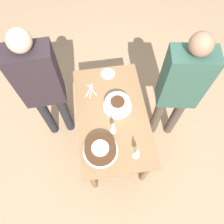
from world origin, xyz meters
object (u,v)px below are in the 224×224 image
object	(u,v)px
wine_glass_near	(137,151)
person_cutting	(42,86)
cake_front_chocolate	(100,150)
person_watching	(180,88)
cake_center_white	(117,104)
wine_glass_far	(113,125)

from	to	relation	value
wine_glass_near	person_cutting	xyz separation A→B (m)	(-0.75, -0.81, 0.13)
cake_front_chocolate	person_watching	size ratio (longest dim) A/B	0.20
wine_glass_near	cake_front_chocolate	bearing A→B (deg)	-106.40
cake_center_white	person_watching	distance (m)	0.64
cake_front_chocolate	wine_glass_near	bearing A→B (deg)	73.60
person_cutting	person_watching	distance (m)	1.34
cake_center_white	wine_glass_far	size ratio (longest dim) A/B	1.51
cake_center_white	person_cutting	bearing A→B (deg)	-105.05
cake_front_chocolate	wine_glass_near	distance (m)	0.35
cake_center_white	cake_front_chocolate	xyz separation A→B (m)	(0.46, -0.24, -0.00)
wine_glass_near	wine_glass_far	xyz separation A→B (m)	(-0.28, -0.18, -0.01)
wine_glass_far	person_watching	bearing A→B (deg)	109.19
wine_glass_near	person_watching	distance (m)	0.74
cake_center_white	person_cutting	size ratio (longest dim) A/B	0.18
wine_glass_far	cake_center_white	bearing A→B (deg)	161.74
wine_glass_far	person_cutting	distance (m)	0.79
person_cutting	wine_glass_far	bearing A→B (deg)	-37.80
cake_front_chocolate	wine_glass_near	world-z (taller)	wine_glass_near
cake_center_white	cake_front_chocolate	world-z (taller)	cake_center_white
cake_front_chocolate	person_cutting	xyz separation A→B (m)	(-0.65, -0.48, 0.22)
cake_center_white	person_watching	xyz separation A→B (m)	(0.03, 0.60, 0.21)
wine_glass_far	person_watching	xyz separation A→B (m)	(-0.24, 0.69, 0.12)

